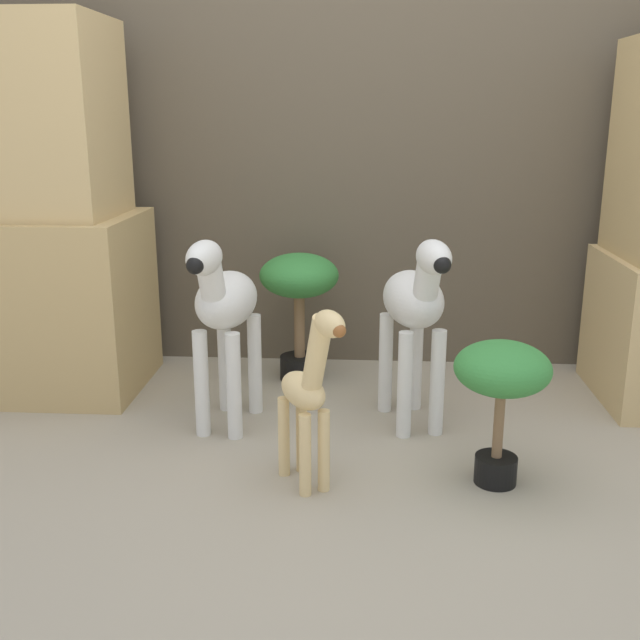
{
  "coord_description": "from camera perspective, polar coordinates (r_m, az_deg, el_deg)",
  "views": [
    {
      "loc": [
        -0.01,
        -1.94,
        1.11
      ],
      "look_at": [
        -0.17,
        0.64,
        0.39
      ],
      "focal_mm": 42.0,
      "sensor_mm": 36.0,
      "label": 1
    }
  ],
  "objects": [
    {
      "name": "ground_plane",
      "position": [
        2.23,
        3.46,
        -14.31
      ],
      "size": [
        14.0,
        14.0,
        0.0
      ],
      "primitive_type": "plane",
      "color": "#9E937F"
    },
    {
      "name": "wall_back",
      "position": [
        3.34,
        3.86,
        15.34
      ],
      "size": [
        6.4,
        0.08,
        2.2
      ],
      "color": "brown",
      "rests_on": "ground_plane"
    },
    {
      "name": "rock_pillar_left",
      "position": [
        3.22,
        -21.09,
        6.6
      ],
      "size": [
        0.82,
        0.6,
        1.46
      ],
      "color": "tan",
      "rests_on": "ground_plane"
    },
    {
      "name": "zebra_right",
      "position": [
        2.66,
        7.29,
        0.9
      ],
      "size": [
        0.28,
        0.49,
        0.71
      ],
      "color": "silver",
      "rests_on": "ground_plane"
    },
    {
      "name": "zebra_left",
      "position": [
        2.65,
        -7.33,
        0.84
      ],
      "size": [
        0.25,
        0.49,
        0.71
      ],
      "color": "silver",
      "rests_on": "ground_plane"
    },
    {
      "name": "giraffe_figurine",
      "position": [
        2.22,
        -0.86,
        -5.41
      ],
      "size": [
        0.25,
        0.33,
        0.59
      ],
      "color": "#E0C184",
      "rests_on": "ground_plane"
    },
    {
      "name": "potted_palm_front",
      "position": [
        3.12,
        -1.6,
        2.41
      ],
      "size": [
        0.33,
        0.33,
        0.55
      ],
      "color": "black",
      "rests_on": "ground_plane"
    },
    {
      "name": "potted_palm_back",
      "position": [
        2.31,
        13.68,
        -4.42
      ],
      "size": [
        0.29,
        0.29,
        0.46
      ],
      "color": "black",
      "rests_on": "ground_plane"
    }
  ]
}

